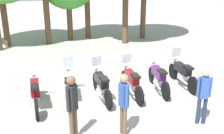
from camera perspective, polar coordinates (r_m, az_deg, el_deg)
ground_plane at (r=9.25m, az=0.88°, el=-6.26°), size 80.00×80.00×0.00m
motorcycle_0 at (r=8.62m, az=-16.51°, el=-5.41°), size 0.62×2.19×0.99m
motorcycle_1 at (r=8.88m, az=-9.51°, el=-4.00°), size 0.65×2.19×1.37m
motorcycle_2 at (r=8.85m, az=-2.38°, el=-3.80°), size 0.62×2.19×1.37m
motorcycle_3 at (r=9.14m, az=4.27°, el=-3.08°), size 0.62×2.19×1.37m
motorcycle_4 at (r=9.64m, az=10.15°, el=-2.23°), size 0.66×2.18×0.99m
motorcycle_5 at (r=10.26m, az=15.20°, el=-1.18°), size 0.62×2.19×1.37m
person_0 at (r=6.51m, az=-8.75°, el=-7.86°), size 0.34×0.34×1.76m
person_1 at (r=7.60m, az=19.53°, el=-5.27°), size 0.40×0.28×1.66m
person_2 at (r=6.65m, az=2.59°, el=-7.31°), size 0.26×0.41×1.72m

